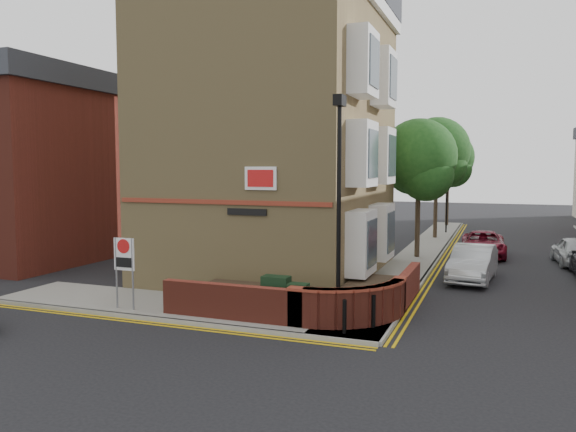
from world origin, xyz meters
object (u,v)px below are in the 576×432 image
Objects in this scene: utility_cabinet_large at (276,296)px; zone_sign at (124,260)px; lamppost at (339,209)px; silver_car_near at (473,263)px.

zone_sign is (-4.70, -0.80, 0.92)m from utility_cabinet_large.
lamppost reaches higher than utility_cabinet_large.
lamppost is 2.86× the size of zone_sign.
utility_cabinet_large is 9.61m from silver_car_near.
silver_car_near is (5.10, 8.15, -0.02)m from utility_cabinet_large.
utility_cabinet_large is 4.86m from zone_sign.
silver_car_near is (3.20, 8.25, -2.65)m from lamppost.
zone_sign is 13.31m from silver_car_near.
zone_sign reaches higher than silver_car_near.
utility_cabinet_large is 0.28× the size of silver_car_near.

